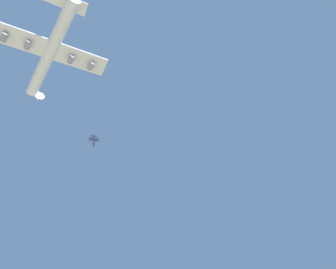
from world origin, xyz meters
TOP-DOWN VIEW (x-y plane):
  - carrier_jet at (41.84, 111.57)m, footprint 76.34×60.49m
  - chase_jet_lead at (133.06, 91.34)m, footprint 15.20×8.01m

SIDE VIEW (x-z plane):
  - carrier_jet at x=41.84m, z-range 133.00..153.89m
  - chase_jet_lead at x=133.06m, z-range 160.82..164.82m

